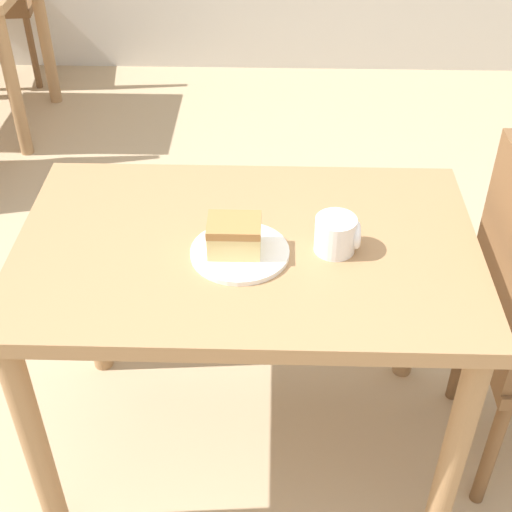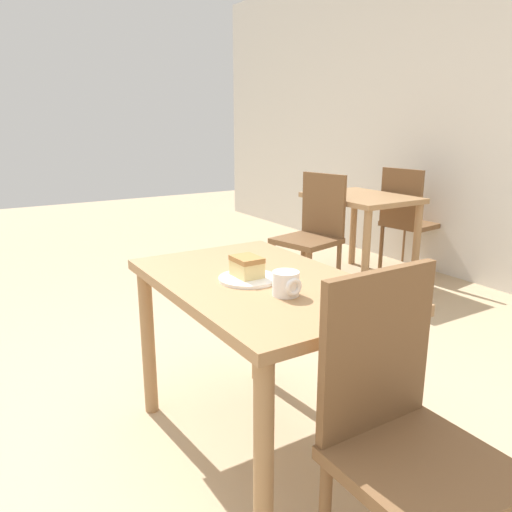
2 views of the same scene
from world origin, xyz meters
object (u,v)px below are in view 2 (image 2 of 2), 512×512
Objects in this scene: dining_table_near at (260,307)px; coffee_mug at (286,284)px; dining_table_far at (360,211)px; chair_far_opposite at (408,217)px; plate at (248,279)px; chair_far_corner at (313,230)px; chair_near_window at (404,431)px; cake_slice at (247,266)px.

coffee_mug is (0.20, -0.02, 0.15)m from dining_table_near.
dining_table_far is at bearing 127.77° from dining_table_near.
chair_far_opposite reaches higher than plate.
chair_far_corner is 2.18m from coffee_mug.
chair_far_corner is 9.08× the size of coffee_mug.
dining_table_near is at bearing -57.14° from chair_far_corner.
chair_far_opposite is 9.08× the size of coffee_mug.
dining_table_near is 4.79× the size of plate.
chair_far_opposite is (0.00, 1.04, 0.00)m from chair_far_corner.
chair_near_window is 7.76× the size of cake_slice.
plate is at bearing -58.32° from chair_far_corner.
chair_far_opposite is at bearing 76.63° from chair_far_corner.
coffee_mug is at bearing -53.83° from chair_far_corner.
chair_far_corner is at bearing 57.47° from chair_near_window.
dining_table_far is at bearing 49.21° from chair_near_window.
chair_far_corner is at bearing 134.67° from cake_slice.
chair_near_window is 4.12× the size of plate.
coffee_mug is at bearing -48.95° from dining_table_far.
dining_table_far is 0.53m from chair_far_opposite.
dining_table_far is 0.92× the size of chair_far_corner.
chair_near_window is 0.59m from coffee_mug.
chair_far_corner reaches higher than cake_slice.
chair_near_window is at bearing 3.12° from coffee_mug.
dining_table_near is 10.56× the size of coffee_mug.
dining_table_near is at bearing 59.29° from cake_slice.
plate is 1.89× the size of cake_slice.
cake_slice is at bearing 93.84° from chair_near_window.
chair_far_corner is 2.03m from cake_slice.
cake_slice is 0.23m from coffee_mug.
cake_slice is (1.41, -1.43, 0.29)m from chair_far_corner.
plate is at bearing -9.86° from cake_slice.
coffee_mug reaches higher than dining_table_near.
plate is at bearing -53.12° from dining_table_far.
chair_far_corner is 2.03m from plate.
chair_near_window and chair_far_corner have the same top height.
plate is (1.42, -2.47, 0.24)m from chair_far_opposite.
chair_far_opposite reaches higher than dining_table_far.
chair_far_corner is at bearing 136.05° from dining_table_near.
cake_slice reaches higher than coffee_mug.
cake_slice is (1.41, -2.47, 0.29)m from chair_far_opposite.
coffee_mug is at bearing 93.12° from chair_near_window.
chair_near_window reaches higher than cake_slice.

